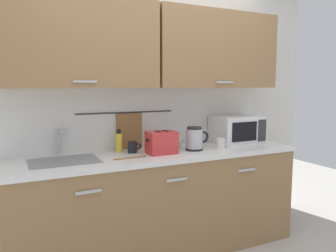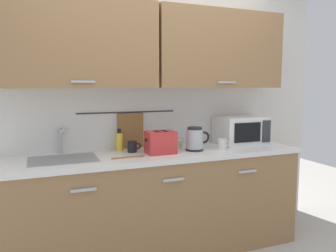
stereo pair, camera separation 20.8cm
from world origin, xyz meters
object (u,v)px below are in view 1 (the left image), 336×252
(microwave, at_px, (236,129))
(toaster, at_px, (162,142))
(mug_near_sink, at_px, (133,147))
(electric_kettle, at_px, (195,139))
(dish_soap_bottle, at_px, (119,142))
(mixing_bowl, at_px, (171,142))
(mug_by_kettle, at_px, (221,143))
(wooden_spoon, at_px, (135,157))

(microwave, xyz_separation_m, toaster, (-0.90, -0.16, -0.04))
(mug_near_sink, bearing_deg, electric_kettle, -13.62)
(dish_soap_bottle, xyz_separation_m, toaster, (0.30, -0.23, 0.01))
(electric_kettle, height_order, dish_soap_bottle, electric_kettle)
(dish_soap_bottle, relative_size, mixing_bowl, 0.92)
(mug_near_sink, distance_m, mug_by_kettle, 0.80)
(electric_kettle, xyz_separation_m, toaster, (-0.33, -0.01, -0.01))
(microwave, xyz_separation_m, mixing_bowl, (-0.69, 0.07, -0.09))
(microwave, xyz_separation_m, electric_kettle, (-0.57, -0.15, -0.03))
(microwave, xyz_separation_m, mug_by_kettle, (-0.32, -0.20, -0.09))
(mug_near_sink, relative_size, wooden_spoon, 0.43)
(mug_near_sink, height_order, wooden_spoon, mug_near_sink)
(mixing_bowl, xyz_separation_m, toaster, (-0.21, -0.23, 0.05))
(mixing_bowl, height_order, wooden_spoon, mixing_bowl)
(mixing_bowl, height_order, toaster, toaster)
(microwave, distance_m, wooden_spoon, 1.19)
(mug_near_sink, distance_m, wooden_spoon, 0.22)
(mixing_bowl, distance_m, mug_by_kettle, 0.46)
(toaster, distance_m, mug_by_kettle, 0.58)
(microwave, height_order, electric_kettle, microwave)
(microwave, height_order, dish_soap_bottle, microwave)
(mug_near_sink, height_order, mixing_bowl, mug_near_sink)
(electric_kettle, bearing_deg, mug_by_kettle, -10.93)
(dish_soap_bottle, distance_m, mug_by_kettle, 0.92)
(microwave, height_order, mug_by_kettle, microwave)
(microwave, relative_size, mug_by_kettle, 3.83)
(mug_by_kettle, bearing_deg, electric_kettle, 169.07)
(electric_kettle, relative_size, mug_near_sink, 1.89)
(electric_kettle, distance_m, mug_near_sink, 0.55)
(mug_near_sink, bearing_deg, dish_soap_bottle, 134.83)
(dish_soap_bottle, distance_m, mixing_bowl, 0.51)
(dish_soap_bottle, height_order, mixing_bowl, dish_soap_bottle)
(electric_kettle, bearing_deg, mixing_bowl, 118.32)
(toaster, xyz_separation_m, mug_by_kettle, (0.58, -0.04, -0.05))
(mixing_bowl, bearing_deg, electric_kettle, -61.68)
(dish_soap_bottle, xyz_separation_m, mug_near_sink, (0.09, -0.09, -0.04))
(dish_soap_bottle, xyz_separation_m, mug_by_kettle, (0.87, -0.27, -0.04))
(electric_kettle, xyz_separation_m, mug_near_sink, (-0.53, 0.13, -0.05))
(mug_near_sink, distance_m, mixing_bowl, 0.43)
(mixing_bowl, relative_size, toaster, 0.84)
(microwave, relative_size, wooden_spoon, 1.67)
(mug_near_sink, bearing_deg, mixing_bowl, 12.48)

